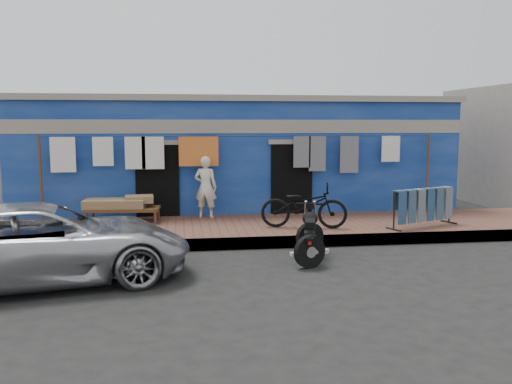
{
  "coord_description": "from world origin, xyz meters",
  "views": [
    {
      "loc": [
        -1.62,
        -9.52,
        2.62
      ],
      "look_at": [
        0.0,
        2.0,
        1.15
      ],
      "focal_mm": 38.0,
      "sensor_mm": 36.0,
      "label": 1
    }
  ],
  "objects_px": {
    "seated_person": "(206,187)",
    "charpoy": "(123,210)",
    "car": "(45,242)",
    "bicycle": "(304,201)",
    "jeans_rack": "(423,207)",
    "motorcycle": "(310,233)"
  },
  "relations": [
    {
      "from": "bicycle",
      "to": "charpoy",
      "type": "bearing_deg",
      "value": 86.93
    },
    {
      "from": "bicycle",
      "to": "charpoy",
      "type": "distance_m",
      "value": 4.38
    },
    {
      "from": "seated_person",
      "to": "bicycle",
      "type": "height_order",
      "value": "seated_person"
    },
    {
      "from": "car",
      "to": "jeans_rack",
      "type": "distance_m",
      "value": 8.21
    },
    {
      "from": "seated_person",
      "to": "motorcycle",
      "type": "relative_size",
      "value": 0.92
    },
    {
      "from": "seated_person",
      "to": "charpoy",
      "type": "height_order",
      "value": "seated_person"
    },
    {
      "from": "bicycle",
      "to": "car",
      "type": "bearing_deg",
      "value": 133.5
    },
    {
      "from": "seated_person",
      "to": "charpoy",
      "type": "relative_size",
      "value": 0.84
    },
    {
      "from": "seated_person",
      "to": "motorcycle",
      "type": "xyz_separation_m",
      "value": [
        1.84,
        -3.56,
        -0.51
      ]
    },
    {
      "from": "car",
      "to": "seated_person",
      "type": "bearing_deg",
      "value": -45.78
    },
    {
      "from": "charpoy",
      "to": "jeans_rack",
      "type": "height_order",
      "value": "jeans_rack"
    },
    {
      "from": "motorcycle",
      "to": "jeans_rack",
      "type": "distance_m",
      "value": 3.53
    },
    {
      "from": "seated_person",
      "to": "bicycle",
      "type": "distance_m",
      "value": 2.73
    },
    {
      "from": "seated_person",
      "to": "jeans_rack",
      "type": "xyz_separation_m",
      "value": [
        4.93,
        -1.87,
        -0.33
      ]
    },
    {
      "from": "jeans_rack",
      "to": "charpoy",
      "type": "bearing_deg",
      "value": 167.62
    },
    {
      "from": "seated_person",
      "to": "charpoy",
      "type": "bearing_deg",
      "value": 26.46
    },
    {
      "from": "motorcycle",
      "to": "seated_person",
      "type": "bearing_deg",
      "value": 131.1
    },
    {
      "from": "car",
      "to": "bicycle",
      "type": "distance_m",
      "value": 5.75
    },
    {
      "from": "motorcycle",
      "to": "bicycle",
      "type": "bearing_deg",
      "value": 94.22
    },
    {
      "from": "jeans_rack",
      "to": "bicycle",
      "type": "bearing_deg",
      "value": 175.67
    },
    {
      "from": "charpoy",
      "to": "motorcycle",
      "type": "bearing_deg",
      "value": -39.85
    },
    {
      "from": "seated_person",
      "to": "motorcycle",
      "type": "bearing_deg",
      "value": 133.97
    }
  ]
}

